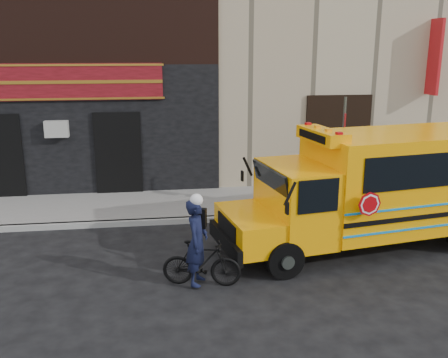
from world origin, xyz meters
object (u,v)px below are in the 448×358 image
object	(u,v)px
school_bus	(380,185)
bicycle	(202,263)
cyclist	(197,244)
sign_pole	(342,153)

from	to	relation	value
school_bus	bicycle	bearing A→B (deg)	-160.69
school_bus	cyclist	size ratio (longest dim) A/B	4.05
school_bus	bicycle	distance (m)	4.74
bicycle	sign_pole	bearing A→B (deg)	-36.35
school_bus	sign_pole	xyz separation A→B (m)	(-0.15, 2.11, 0.34)
cyclist	bicycle	bearing A→B (deg)	-77.75
school_bus	cyclist	distance (m)	4.75
bicycle	school_bus	bearing A→B (deg)	-57.82
school_bus	sign_pole	size ratio (longest dim) A/B	2.12
bicycle	cyclist	xyz separation A→B (m)	(-0.09, 0.01, 0.41)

